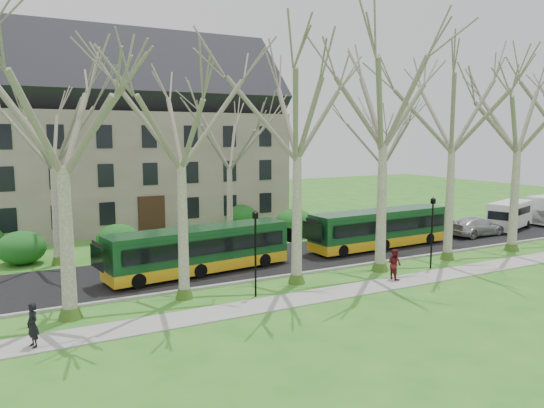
{
  "coord_description": "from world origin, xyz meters",
  "views": [
    {
      "loc": [
        -17.61,
        -24.29,
        8.13
      ],
      "look_at": [
        -2.9,
        3.0,
        4.08
      ],
      "focal_mm": 35.0,
      "sensor_mm": 36.0,
      "label": 1
    }
  ],
  "objects_px": {
    "van_a": "(510,216)",
    "pedestrian_b": "(395,264)",
    "bus_follow": "(380,228)",
    "bus_lead": "(200,250)",
    "sedan": "(476,226)",
    "pedestrian_a": "(33,325)"
  },
  "relations": [
    {
      "from": "sedan",
      "to": "van_a",
      "type": "distance_m",
      "value": 4.92
    },
    {
      "from": "bus_lead",
      "to": "bus_follow",
      "type": "relative_size",
      "value": 0.99
    },
    {
      "from": "pedestrian_b",
      "to": "bus_follow",
      "type": "bearing_deg",
      "value": -32.57
    },
    {
      "from": "van_a",
      "to": "pedestrian_a",
      "type": "distance_m",
      "value": 39.01
    },
    {
      "from": "sedan",
      "to": "pedestrian_a",
      "type": "height_order",
      "value": "pedestrian_a"
    },
    {
      "from": "bus_lead",
      "to": "pedestrian_b",
      "type": "xyz_separation_m",
      "value": [
        9.12,
        -6.55,
        -0.51
      ]
    },
    {
      "from": "bus_follow",
      "to": "pedestrian_a",
      "type": "height_order",
      "value": "bus_follow"
    },
    {
      "from": "bus_lead",
      "to": "van_a",
      "type": "relative_size",
      "value": 2.02
    },
    {
      "from": "van_a",
      "to": "pedestrian_b",
      "type": "xyz_separation_m",
      "value": [
        -19.43,
        -7.54,
        -0.32
      ]
    },
    {
      "from": "van_a",
      "to": "pedestrian_a",
      "type": "xyz_separation_m",
      "value": [
        -38.11,
        -8.36,
        -0.33
      ]
    },
    {
      "from": "pedestrian_a",
      "to": "bus_follow",
      "type": "bearing_deg",
      "value": 88.7
    },
    {
      "from": "bus_follow",
      "to": "sedan",
      "type": "distance_m",
      "value": 9.77
    },
    {
      "from": "bus_lead",
      "to": "bus_follow",
      "type": "distance_m",
      "value": 13.96
    },
    {
      "from": "bus_lead",
      "to": "pedestrian_a",
      "type": "height_order",
      "value": "bus_lead"
    },
    {
      "from": "van_a",
      "to": "sedan",
      "type": "bearing_deg",
      "value": 168.73
    },
    {
      "from": "sedan",
      "to": "van_a",
      "type": "xyz_separation_m",
      "value": [
        4.86,
        0.64,
        0.44
      ]
    },
    {
      "from": "bus_follow",
      "to": "bus_lead",
      "type": "bearing_deg",
      "value": 179.31
    },
    {
      "from": "bus_lead",
      "to": "sedan",
      "type": "height_order",
      "value": "bus_lead"
    },
    {
      "from": "sedan",
      "to": "pedestrian_b",
      "type": "height_order",
      "value": "pedestrian_b"
    },
    {
      "from": "sedan",
      "to": "pedestrian_b",
      "type": "bearing_deg",
      "value": 113.85
    },
    {
      "from": "bus_lead",
      "to": "pedestrian_a",
      "type": "relative_size",
      "value": 6.43
    },
    {
      "from": "van_a",
      "to": "pedestrian_b",
      "type": "relative_size",
      "value": 3.15
    }
  ]
}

